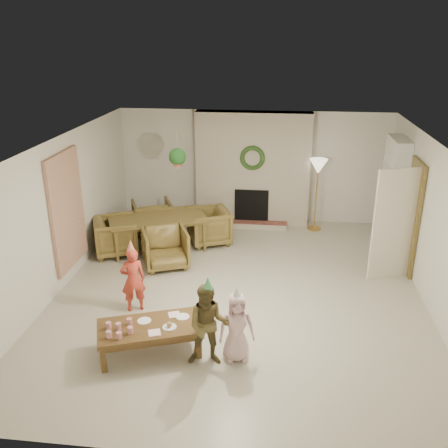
# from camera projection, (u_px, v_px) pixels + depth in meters

# --- Properties ---
(floor) EXTENTS (7.00, 7.00, 0.00)m
(floor) POSITION_uv_depth(u_px,v_px,m) (239.00, 291.00, 8.25)
(floor) COLOR #B7B29E
(floor) RESTS_ON ground
(ceiling) EXTENTS (7.00, 7.00, 0.00)m
(ceiling) POSITION_uv_depth(u_px,v_px,m) (241.00, 145.00, 7.34)
(ceiling) COLOR white
(ceiling) RESTS_ON wall_back
(wall_back) EXTENTS (7.00, 0.00, 7.00)m
(wall_back) POSITION_uv_depth(u_px,v_px,m) (253.00, 167.00, 11.03)
(wall_back) COLOR silver
(wall_back) RESTS_ON floor
(wall_front) EXTENTS (7.00, 0.00, 7.00)m
(wall_front) POSITION_uv_depth(u_px,v_px,m) (207.00, 357.00, 4.56)
(wall_front) COLOR silver
(wall_front) RESTS_ON floor
(wall_left) EXTENTS (0.00, 7.00, 7.00)m
(wall_left) POSITION_uv_depth(u_px,v_px,m) (60.00, 215.00, 8.12)
(wall_left) COLOR silver
(wall_left) RESTS_ON floor
(wall_right) EXTENTS (0.00, 7.00, 7.00)m
(wall_right) POSITION_uv_depth(u_px,v_px,m) (435.00, 231.00, 7.47)
(wall_right) COLOR silver
(wall_right) RESTS_ON floor
(fireplace_mass) EXTENTS (2.50, 0.40, 2.50)m
(fireplace_mass) POSITION_uv_depth(u_px,v_px,m) (253.00, 169.00, 10.85)
(fireplace_mass) COLOR #551C16
(fireplace_mass) RESTS_ON floor
(fireplace_hearth) EXTENTS (1.60, 0.30, 0.12)m
(fireplace_hearth) POSITION_uv_depth(u_px,v_px,m) (251.00, 224.00, 10.96)
(fireplace_hearth) COLOR maroon
(fireplace_hearth) RESTS_ON floor
(fireplace_firebox) EXTENTS (0.75, 0.12, 0.75)m
(fireplace_firebox) POSITION_uv_depth(u_px,v_px,m) (251.00, 206.00, 10.97)
(fireplace_firebox) COLOR black
(fireplace_firebox) RESTS_ON floor
(fireplace_wreath) EXTENTS (0.54, 0.10, 0.54)m
(fireplace_wreath) POSITION_uv_depth(u_px,v_px,m) (252.00, 158.00, 10.52)
(fireplace_wreath) COLOR #204319
(fireplace_wreath) RESTS_ON fireplace_mass
(floor_lamp_base) EXTENTS (0.30, 0.30, 0.03)m
(floor_lamp_base) POSITION_uv_depth(u_px,v_px,m) (314.00, 228.00, 10.87)
(floor_lamp_base) COLOR gold
(floor_lamp_base) RESTS_ON floor
(floor_lamp_post) EXTENTS (0.03, 0.03, 1.43)m
(floor_lamp_post) POSITION_uv_depth(u_px,v_px,m) (316.00, 197.00, 10.60)
(floor_lamp_post) COLOR gold
(floor_lamp_post) RESTS_ON floor
(floor_lamp_shade) EXTENTS (0.38, 0.38, 0.32)m
(floor_lamp_shade) POSITION_uv_depth(u_px,v_px,m) (318.00, 166.00, 10.35)
(floor_lamp_shade) COLOR beige
(floor_lamp_shade) RESTS_ON floor_lamp_post
(bookshelf_carcass) EXTENTS (0.30, 1.00, 2.20)m
(bookshelf_carcass) POSITION_uv_depth(u_px,v_px,m) (393.00, 194.00, 9.67)
(bookshelf_carcass) COLOR white
(bookshelf_carcass) RESTS_ON floor
(bookshelf_shelf_a) EXTENTS (0.30, 0.92, 0.03)m
(bookshelf_shelf_a) POSITION_uv_depth(u_px,v_px,m) (388.00, 224.00, 9.91)
(bookshelf_shelf_a) COLOR white
(bookshelf_shelf_a) RESTS_ON bookshelf_carcass
(bookshelf_shelf_b) EXTENTS (0.30, 0.92, 0.03)m
(bookshelf_shelf_b) POSITION_uv_depth(u_px,v_px,m) (390.00, 206.00, 9.76)
(bookshelf_shelf_b) COLOR white
(bookshelf_shelf_b) RESTS_ON bookshelf_carcass
(bookshelf_shelf_c) EXTENTS (0.30, 0.92, 0.03)m
(bookshelf_shelf_c) POSITION_uv_depth(u_px,v_px,m) (393.00, 186.00, 9.61)
(bookshelf_shelf_c) COLOR white
(bookshelf_shelf_c) RESTS_ON bookshelf_carcass
(bookshelf_shelf_d) EXTENTS (0.30, 0.92, 0.03)m
(bookshelf_shelf_d) POSITION_uv_depth(u_px,v_px,m) (395.00, 167.00, 9.47)
(bookshelf_shelf_d) COLOR white
(bookshelf_shelf_d) RESTS_ON bookshelf_carcass
(books_row_lower) EXTENTS (0.20, 0.40, 0.24)m
(books_row_lower) POSITION_uv_depth(u_px,v_px,m) (389.00, 220.00, 9.72)
(books_row_lower) COLOR maroon
(books_row_lower) RESTS_ON bookshelf_shelf_a
(books_row_mid) EXTENTS (0.20, 0.44, 0.24)m
(books_row_mid) POSITION_uv_depth(u_px,v_px,m) (390.00, 198.00, 9.76)
(books_row_mid) COLOR navy
(books_row_mid) RESTS_ON bookshelf_shelf_b
(books_row_upper) EXTENTS (0.20, 0.36, 0.22)m
(books_row_upper) POSITION_uv_depth(u_px,v_px,m) (394.00, 181.00, 9.48)
(books_row_upper) COLOR gold
(books_row_upper) RESTS_ON bookshelf_shelf_c
(door_frame) EXTENTS (0.05, 0.86, 2.04)m
(door_frame) POSITION_uv_depth(u_px,v_px,m) (412.00, 217.00, 8.67)
(door_frame) COLOR brown
(door_frame) RESTS_ON floor
(door_leaf) EXTENTS (0.77, 0.32, 2.00)m
(door_leaf) POSITION_uv_depth(u_px,v_px,m) (394.00, 225.00, 8.36)
(door_leaf) COLOR beige
(door_leaf) RESTS_ON floor
(curtain_panel) EXTENTS (0.06, 1.20, 2.00)m
(curtain_panel) POSITION_uv_depth(u_px,v_px,m) (67.00, 211.00, 8.30)
(curtain_panel) COLOR #CBAC8F
(curtain_panel) RESTS_ON wall_left
(dining_table) EXTENTS (2.15, 1.70, 0.66)m
(dining_table) POSITION_uv_depth(u_px,v_px,m) (158.00, 233.00, 9.77)
(dining_table) COLOR brown
(dining_table) RESTS_ON floor
(dining_chair_near) EXTENTS (1.03, 1.05, 0.73)m
(dining_chair_near) POSITION_uv_depth(u_px,v_px,m) (165.00, 248.00, 9.02)
(dining_chair_near) COLOR brown
(dining_chair_near) RESTS_ON floor
(dining_chair_far) EXTENTS (1.03, 1.05, 0.73)m
(dining_chair_far) POSITION_uv_depth(u_px,v_px,m) (152.00, 217.00, 10.50)
(dining_chair_far) COLOR brown
(dining_chair_far) RESTS_ON floor
(dining_chair_left) EXTENTS (1.05, 1.03, 0.73)m
(dining_chair_left) POSITION_uv_depth(u_px,v_px,m) (116.00, 236.00, 9.55)
(dining_chair_left) COLOR brown
(dining_chair_left) RESTS_ON floor
(dining_chair_right) EXTENTS (1.05, 1.03, 0.73)m
(dining_chair_right) POSITION_uv_depth(u_px,v_px,m) (209.00, 226.00, 10.02)
(dining_chair_right) COLOR brown
(dining_chair_right) RESTS_ON floor
(hanging_plant_cord) EXTENTS (0.01, 0.01, 0.70)m
(hanging_plant_cord) POSITION_uv_depth(u_px,v_px,m) (177.00, 144.00, 9.00)
(hanging_plant_cord) COLOR tan
(hanging_plant_cord) RESTS_ON ceiling
(hanging_plant_pot) EXTENTS (0.16, 0.16, 0.12)m
(hanging_plant_pot) POSITION_uv_depth(u_px,v_px,m) (178.00, 163.00, 9.12)
(hanging_plant_pot) COLOR #9E4233
(hanging_plant_pot) RESTS_ON hanging_plant_cord
(hanging_plant_foliage) EXTENTS (0.32, 0.32, 0.32)m
(hanging_plant_foliage) POSITION_uv_depth(u_px,v_px,m) (177.00, 157.00, 9.08)
(hanging_plant_foliage) COLOR #174517
(hanging_plant_foliage) RESTS_ON hanging_plant_pot
(coffee_table_top) EXTENTS (1.51, 1.11, 0.06)m
(coffee_table_top) POSITION_uv_depth(u_px,v_px,m) (149.00, 327.00, 6.55)
(coffee_table_top) COLOR brown
(coffee_table_top) RESTS_ON floor
(coffee_table_apron) EXTENTS (1.38, 0.98, 0.08)m
(coffee_table_apron) POSITION_uv_depth(u_px,v_px,m) (149.00, 332.00, 6.58)
(coffee_table_apron) COLOR brown
(coffee_table_apron) RESTS_ON floor
(coffee_leg_fl) EXTENTS (0.09, 0.09, 0.36)m
(coffee_leg_fl) POSITION_uv_depth(u_px,v_px,m) (104.00, 360.00, 6.24)
(coffee_leg_fl) COLOR brown
(coffee_leg_fl) RESTS_ON floor
(coffee_leg_fr) EXTENTS (0.09, 0.09, 0.36)m
(coffee_leg_fr) POSITION_uv_depth(u_px,v_px,m) (199.00, 346.00, 6.51)
(coffee_leg_fr) COLOR brown
(coffee_leg_fr) RESTS_ON floor
(coffee_leg_bl) EXTENTS (0.09, 0.09, 0.36)m
(coffee_leg_bl) POSITION_uv_depth(u_px,v_px,m) (103.00, 335.00, 6.74)
(coffee_leg_bl) COLOR brown
(coffee_leg_bl) RESTS_ON floor
(coffee_leg_br) EXTENTS (0.09, 0.09, 0.36)m
(coffee_leg_br) POSITION_uv_depth(u_px,v_px,m) (191.00, 324.00, 7.01)
(coffee_leg_br) COLOR brown
(coffee_leg_br) RESTS_ON floor
(cup_a) EXTENTS (0.09, 0.09, 0.09)m
(cup_a) POSITION_uv_depth(u_px,v_px,m) (109.00, 334.00, 6.26)
(cup_a) COLOR silver
(cup_a) RESTS_ON coffee_table_top
(cup_b) EXTENTS (0.09, 0.09, 0.09)m
(cup_b) POSITION_uv_depth(u_px,v_px,m) (109.00, 325.00, 6.45)
(cup_b) COLOR silver
(cup_b) RESTS_ON coffee_table_top
(cup_c) EXTENTS (0.09, 0.09, 0.09)m
(cup_c) POSITION_uv_depth(u_px,v_px,m) (119.00, 335.00, 6.24)
(cup_c) COLOR silver
(cup_c) RESTS_ON coffee_table_top
(cup_d) EXTENTS (0.09, 0.09, 0.09)m
(cup_d) POSITION_uv_depth(u_px,v_px,m) (118.00, 326.00, 6.43)
(cup_d) COLOR silver
(cup_d) RESTS_ON coffee_table_top
(cup_e) EXTENTS (0.09, 0.09, 0.09)m
(cup_e) POSITION_uv_depth(u_px,v_px,m) (130.00, 330.00, 6.35)
(cup_e) COLOR silver
(cup_e) RESTS_ON coffee_table_top
(cup_f) EXTENTS (0.09, 0.09, 0.09)m
(cup_f) POSITION_uv_depth(u_px,v_px,m) (129.00, 322.00, 6.54)
(cup_f) COLOR silver
(cup_f) RESTS_ON coffee_table_top
(plate_a) EXTENTS (0.24, 0.24, 0.01)m
(plate_a) POSITION_uv_depth(u_px,v_px,m) (144.00, 321.00, 6.64)
(plate_a) COLOR white
(plate_a) RESTS_ON coffee_table_top
(plate_b) EXTENTS (0.24, 0.24, 0.01)m
(plate_b) POSITION_uv_depth(u_px,v_px,m) (170.00, 327.00, 6.50)
(plate_b) COLOR white
(plate_b) RESTS_ON coffee_table_top
(plate_c) EXTENTS (0.24, 0.24, 0.01)m
(plate_c) POSITION_uv_depth(u_px,v_px,m) (183.00, 317.00, 6.73)
(plate_c) COLOR white
(plate_c) RESTS_ON coffee_table_top
(food_scoop) EXTENTS (0.09, 0.09, 0.07)m
(food_scoop) POSITION_uv_depth(u_px,v_px,m) (169.00, 324.00, 6.48)
(food_scoop) COLOR tan
(food_scoop) RESTS_ON plate_b
(napkin_left) EXTENTS (0.20, 0.20, 0.01)m
(napkin_left) POSITION_uv_depth(u_px,v_px,m) (154.00, 333.00, 6.38)
(napkin_left) COLOR #FBB9D0
(napkin_left) RESTS_ON coffee_table_top
(napkin_right) EXTENTS (0.20, 0.20, 0.01)m
(napkin_right) POSITION_uv_depth(u_px,v_px,m) (174.00, 314.00, 6.79)
(napkin_right) COLOR #FBB9D0
(napkin_right) RESTS_ON coffee_table_top
(child_red) EXTENTS (0.45, 0.38, 1.05)m
(child_red) POSITION_uv_depth(u_px,v_px,m) (133.00, 280.00, 7.53)
(child_red) COLOR #BE3928
(child_red) RESTS_ON floor
(party_hat_red) EXTENTS (0.15, 0.15, 0.20)m
(party_hat_red) POSITION_uv_depth(u_px,v_px,m) (130.00, 246.00, 7.32)
(party_hat_red) COLOR gold
(party_hat_red) RESTS_ON child_red
(child_plaid) EXTENTS (0.59, 0.48, 1.14)m
(child_plaid) POSITION_uv_depth(u_px,v_px,m) (208.00, 325.00, 6.27)
(child_plaid) COLOR brown
(child_plaid) RESTS_ON floor
(party_hat_plaid) EXTENTS (0.16, 0.16, 0.19)m
(party_hat_plaid) POSITION_uv_depth(u_px,v_px,m) (208.00, 283.00, 6.05)
(party_hat_plaid) COLOR #4CB167
(party_hat_plaid) RESTS_ON child_plaid
(child_pink) EXTENTS (0.53, 0.41, 0.97)m
(child_pink) POSITION_uv_depth(u_px,v_px,m) (237.00, 327.00, 6.38)
(child_pink) COLOR beige
(child_pink) RESTS_ON floor
(party_hat_pink) EXTENTS (0.13, 0.13, 0.17)m
(party_hat_pink) POSITION_uv_depth(u_px,v_px,m) (237.00, 292.00, 6.19)
(party_hat_pink) COLOR silver
(party_hat_pink) RESTS_ON child_pink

